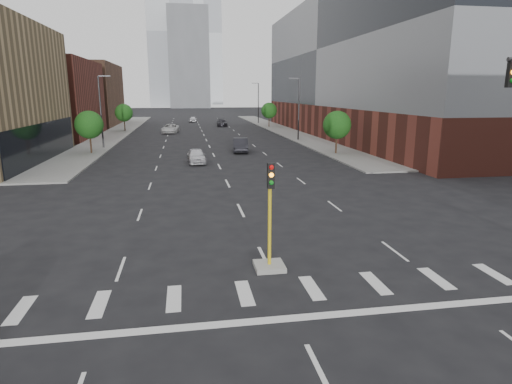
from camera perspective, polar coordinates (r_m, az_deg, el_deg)
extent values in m
cube|color=gray|center=(82.15, -17.84, 7.67)|extent=(5.00, 92.00, 0.15)
cube|color=gray|center=(83.32, 3.23, 8.35)|extent=(5.00, 92.00, 0.15)
cube|color=brown|center=(76.94, -28.42, 10.84)|extent=(20.00, 22.00, 12.00)
cube|color=brown|center=(101.94, -23.78, 11.77)|extent=(20.00, 24.00, 13.00)
cube|color=brown|center=(74.70, 16.75, 9.13)|extent=(24.00, 70.00, 5.00)
cube|color=slate|center=(74.84, 17.32, 17.55)|extent=(24.00, 70.00, 17.00)
cube|color=#B2B7BC|center=(228.77, -11.28, 19.94)|extent=(22.00, 22.00, 70.00)
cube|color=#B2B7BC|center=(269.35, -7.01, 20.09)|extent=(20.00, 20.00, 80.00)
cube|color=slate|center=(207.57, -8.96, 17.14)|extent=(18.00, 18.00, 44.00)
cube|color=#999993|center=(17.73, 1.78, -9.86)|extent=(1.20, 1.20, 0.20)
cylinder|color=gold|center=(17.14, 1.82, -4.62)|extent=(0.14, 0.14, 3.20)
cube|color=black|center=(16.45, 2.00, 2.17)|extent=(0.28, 0.18, 1.00)
sphere|color=red|center=(16.29, 2.08, 3.31)|extent=(0.18, 0.18, 0.18)
sphere|color=orange|center=(16.34, 2.07, 2.28)|extent=(0.18, 0.18, 0.18)
sphere|color=#0C7F19|center=(16.40, 2.06, 1.25)|extent=(0.18, 0.18, 0.18)
cube|color=black|center=(18.78, 30.86, 13.40)|extent=(0.28, 0.18, 1.00)
sphere|color=#0C7F19|center=(18.68, 31.01, 12.62)|extent=(0.18, 0.18, 0.18)
cylinder|color=#2D2D30|center=(64.27, 5.72, 10.83)|extent=(0.20, 0.20, 9.00)
cube|color=#2D2D30|center=(64.04, 5.10, 14.87)|extent=(1.40, 0.22, 0.15)
cylinder|color=#2D2D30|center=(98.46, 0.32, 11.68)|extent=(0.20, 0.20, 9.00)
cube|color=#2D2D30|center=(98.32, -0.15, 14.30)|extent=(1.40, 0.22, 0.15)
cylinder|color=#2D2D30|center=(57.98, -19.98, 9.88)|extent=(0.20, 0.20, 9.00)
cube|color=#2D2D30|center=(57.82, -19.54, 14.38)|extent=(1.40, 0.22, 0.15)
cylinder|color=#382619|center=(53.44, -21.16, 5.82)|extent=(0.20, 0.20, 1.75)
sphere|color=#124413|center=(53.23, -21.37, 8.35)|extent=(3.20, 3.20, 3.20)
cylinder|color=#382619|center=(82.92, -17.10, 8.43)|extent=(0.20, 0.20, 1.75)
sphere|color=#124413|center=(82.79, -17.22, 10.07)|extent=(3.20, 3.20, 3.20)
cylinder|color=#382619|center=(50.41, 10.64, 6.09)|extent=(0.20, 0.20, 1.75)
sphere|color=#124413|center=(50.19, 10.75, 8.78)|extent=(3.20, 3.20, 3.20)
cylinder|color=#382619|center=(88.89, 1.74, 9.28)|extent=(0.20, 0.20, 1.75)
sphere|color=#124413|center=(88.76, 1.76, 10.80)|extent=(3.20, 3.20, 3.20)
imported|color=silver|center=(43.92, -7.97, 4.79)|extent=(1.99, 4.44, 1.48)
imported|color=black|center=(51.87, -2.08, 6.27)|extent=(2.28, 5.13, 1.64)
imported|color=silver|center=(77.65, -11.35, 8.29)|extent=(3.20, 5.91, 1.57)
imported|color=black|center=(91.85, -4.55, 9.19)|extent=(2.33, 5.20, 1.48)
imported|color=silver|center=(105.27, -8.39, 9.56)|extent=(2.02, 4.16, 1.37)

